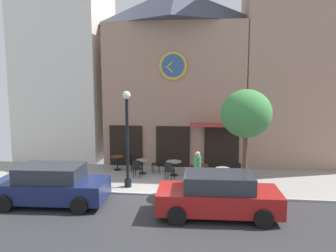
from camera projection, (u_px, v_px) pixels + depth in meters
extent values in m
cube|color=gray|center=(162.00, 179.00, 16.33)|extent=(25.97, 4.92, 0.05)
cube|color=#2D2D30|center=(140.00, 227.00, 10.93)|extent=(25.97, 6.05, 0.05)
cube|color=#A8A5A0|center=(154.00, 194.00, 13.92)|extent=(25.97, 0.12, 0.08)
cube|color=#9E7A66|center=(176.00, 94.00, 19.63)|extent=(8.09, 2.93, 8.06)
pyramid|color=#383D4C|center=(176.00, 6.00, 18.96)|extent=(7.28, 4.11, 2.08)
cylinder|color=gold|center=(173.00, 66.00, 17.91)|extent=(1.52, 0.10, 1.52)
cylinder|color=#2D5184|center=(173.00, 66.00, 17.85)|extent=(1.24, 0.04, 1.24)
cube|color=gold|center=(171.00, 64.00, 17.81)|extent=(0.30, 0.03, 0.27)
cube|color=gold|center=(169.00, 69.00, 17.86)|extent=(0.43, 0.03, 0.41)
cube|color=black|center=(126.00, 146.00, 18.83)|extent=(1.89, 0.10, 2.30)
cube|color=black|center=(173.00, 147.00, 18.52)|extent=(1.89, 0.10, 2.30)
cube|color=black|center=(221.00, 148.00, 18.21)|extent=(1.89, 0.10, 2.30)
cube|color=#B23333|center=(214.00, 125.00, 17.78)|extent=(2.59, 0.90, 0.12)
cube|color=silver|center=(66.00, 58.00, 21.13)|extent=(5.19, 4.93, 12.53)
cube|color=#9E7A66|center=(301.00, 53.00, 19.16)|extent=(6.50, 4.32, 12.90)
cylinder|color=black|center=(128.00, 183.00, 15.03)|extent=(0.32, 0.32, 0.36)
cylinder|color=black|center=(127.00, 144.00, 14.79)|extent=(0.14, 0.14, 4.00)
sphere|color=white|center=(127.00, 95.00, 14.50)|extent=(0.36, 0.36, 0.36)
cylinder|color=brown|center=(245.00, 163.00, 13.92)|extent=(0.20, 0.20, 2.71)
ellipsoid|color=#3D8442|center=(246.00, 114.00, 13.65)|extent=(2.12, 1.90, 2.01)
cylinder|color=black|center=(117.00, 163.00, 17.91)|extent=(0.07, 0.07, 0.74)
cylinder|color=black|center=(118.00, 170.00, 17.96)|extent=(0.40, 0.40, 0.03)
cylinder|color=brown|center=(117.00, 157.00, 17.87)|extent=(0.73, 0.73, 0.03)
cylinder|color=black|center=(142.00, 167.00, 17.20)|extent=(0.07, 0.07, 0.72)
cylinder|color=black|center=(142.00, 173.00, 17.24)|extent=(0.40, 0.40, 0.03)
cylinder|color=gray|center=(142.00, 160.00, 17.15)|extent=(0.61, 0.61, 0.03)
cylinder|color=black|center=(174.00, 168.00, 16.85)|extent=(0.07, 0.07, 0.73)
cylinder|color=black|center=(174.00, 175.00, 16.89)|extent=(0.40, 0.40, 0.03)
cylinder|color=gray|center=(174.00, 162.00, 16.80)|extent=(0.79, 0.79, 0.03)
cylinder|color=black|center=(202.00, 172.00, 16.18)|extent=(0.07, 0.07, 0.71)
cylinder|color=black|center=(202.00, 179.00, 16.22)|extent=(0.40, 0.40, 0.03)
cylinder|color=brown|center=(202.00, 165.00, 16.13)|extent=(0.63, 0.63, 0.03)
cylinder|color=black|center=(223.00, 176.00, 15.43)|extent=(0.07, 0.07, 0.75)
cylinder|color=black|center=(222.00, 184.00, 15.47)|extent=(0.40, 0.40, 0.03)
cylinder|color=gray|center=(223.00, 168.00, 15.38)|extent=(0.68, 0.68, 0.03)
cube|color=black|center=(235.00, 172.00, 15.83)|extent=(0.56, 0.56, 0.04)
cube|color=black|center=(238.00, 167.00, 15.89)|extent=(0.26, 0.33, 0.45)
cylinder|color=black|center=(230.00, 176.00, 15.92)|extent=(0.03, 0.03, 0.45)
cylinder|color=black|center=(235.00, 178.00, 15.63)|extent=(0.03, 0.03, 0.45)
cylinder|color=black|center=(235.00, 175.00, 16.09)|extent=(0.03, 0.03, 0.45)
cylinder|color=black|center=(240.00, 177.00, 15.80)|extent=(0.03, 0.03, 0.45)
cube|color=black|center=(196.00, 174.00, 15.53)|extent=(0.55, 0.55, 0.04)
cube|color=black|center=(194.00, 170.00, 15.36)|extent=(0.35, 0.23, 0.45)
cylinder|color=black|center=(201.00, 178.00, 15.59)|extent=(0.03, 0.03, 0.45)
cylinder|color=black|center=(195.00, 177.00, 15.80)|extent=(0.03, 0.03, 0.45)
cylinder|color=black|center=(197.00, 180.00, 15.32)|extent=(0.03, 0.03, 0.45)
cylinder|color=black|center=(191.00, 179.00, 15.53)|extent=(0.03, 0.03, 0.45)
cube|color=black|center=(236.00, 178.00, 14.88)|extent=(0.54, 0.54, 0.04)
cube|color=black|center=(240.00, 174.00, 14.75)|extent=(0.22, 0.35, 0.45)
cylinder|color=black|center=(234.00, 181.00, 15.15)|extent=(0.03, 0.03, 0.45)
cylinder|color=black|center=(231.00, 183.00, 14.88)|extent=(0.03, 0.03, 0.45)
cylinder|color=black|center=(241.00, 182.00, 14.95)|extent=(0.03, 0.03, 0.45)
cylinder|color=black|center=(238.00, 184.00, 14.68)|extent=(0.03, 0.03, 0.45)
cube|color=black|center=(132.00, 163.00, 17.67)|extent=(0.56, 0.56, 0.04)
cube|color=black|center=(129.00, 158.00, 17.75)|extent=(0.25, 0.34, 0.45)
cylinder|color=black|center=(131.00, 168.00, 17.46)|extent=(0.03, 0.03, 0.45)
cylinder|color=black|center=(136.00, 167.00, 17.71)|extent=(0.03, 0.03, 0.45)
cylinder|color=black|center=(127.00, 167.00, 17.68)|extent=(0.03, 0.03, 0.45)
cylinder|color=black|center=(132.00, 166.00, 17.93)|extent=(0.03, 0.03, 0.45)
cube|color=black|center=(156.00, 164.00, 17.41)|extent=(0.52, 0.52, 0.04)
cube|color=black|center=(159.00, 160.00, 17.43)|extent=(0.17, 0.37, 0.45)
cylinder|color=black|center=(152.00, 168.00, 17.56)|extent=(0.03, 0.03, 0.45)
cylinder|color=black|center=(153.00, 169.00, 17.24)|extent=(0.03, 0.03, 0.45)
cylinder|color=black|center=(158.00, 167.00, 17.65)|extent=(0.03, 0.03, 0.45)
cylinder|color=black|center=(160.00, 169.00, 17.32)|extent=(0.03, 0.03, 0.45)
cube|color=black|center=(138.00, 168.00, 16.51)|extent=(0.44, 0.44, 0.04)
cube|color=black|center=(136.00, 165.00, 16.31)|extent=(0.38, 0.08, 0.45)
cylinder|color=black|center=(142.00, 172.00, 16.67)|extent=(0.03, 0.03, 0.45)
cylinder|color=black|center=(136.00, 172.00, 16.74)|extent=(0.03, 0.03, 0.45)
cylinder|color=black|center=(140.00, 174.00, 16.34)|extent=(0.03, 0.03, 0.45)
cylinder|color=black|center=(133.00, 174.00, 16.42)|extent=(0.03, 0.03, 0.45)
cube|color=black|center=(170.00, 171.00, 16.08)|extent=(0.49, 0.49, 0.04)
cube|color=black|center=(168.00, 167.00, 15.89)|extent=(0.38, 0.14, 0.45)
cylinder|color=black|center=(174.00, 175.00, 16.21)|extent=(0.03, 0.03, 0.45)
cylinder|color=black|center=(168.00, 174.00, 16.33)|extent=(0.03, 0.03, 0.45)
cylinder|color=black|center=(172.00, 177.00, 15.89)|extent=(0.03, 0.03, 0.45)
cylinder|color=black|center=(165.00, 176.00, 16.02)|extent=(0.03, 0.03, 0.45)
cylinder|color=#2D2D38|center=(197.00, 179.00, 14.87)|extent=(0.34, 0.34, 0.85)
cylinder|color=#338C4C|center=(197.00, 163.00, 14.78)|extent=(0.42, 0.42, 0.60)
sphere|color=tan|center=(198.00, 154.00, 14.72)|extent=(0.22, 0.22, 0.22)
cube|color=navy|center=(51.00, 189.00, 12.85)|extent=(4.38, 1.99, 0.75)
cube|color=#262B33|center=(51.00, 173.00, 12.77)|extent=(2.48, 1.69, 0.60)
cylinder|color=black|center=(79.00, 206.00, 11.90)|extent=(0.65, 0.25, 0.64)
cylinder|color=black|center=(94.00, 190.00, 13.68)|extent=(0.65, 0.25, 0.64)
cylinder|color=black|center=(4.00, 203.00, 12.10)|extent=(0.65, 0.25, 0.64)
cylinder|color=black|center=(28.00, 188.00, 13.88)|extent=(0.65, 0.25, 0.64)
cube|color=maroon|center=(218.00, 200.00, 11.72)|extent=(4.35, 1.93, 0.75)
cube|color=#262B33|center=(218.00, 182.00, 11.63)|extent=(2.46, 1.66, 0.60)
cylinder|color=black|center=(264.00, 219.00, 10.75)|extent=(0.65, 0.24, 0.64)
cylinder|color=black|center=(254.00, 199.00, 12.52)|extent=(0.65, 0.24, 0.64)
cylinder|color=black|center=(177.00, 216.00, 10.98)|extent=(0.65, 0.24, 0.64)
cylinder|color=black|center=(179.00, 197.00, 12.76)|extent=(0.65, 0.24, 0.64)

